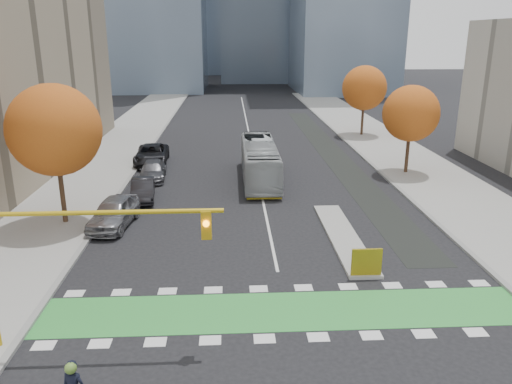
{
  "coord_description": "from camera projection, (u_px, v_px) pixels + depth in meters",
  "views": [
    {
      "loc": [
        -2.15,
        -16.29,
        10.71
      ],
      "look_at": [
        -0.86,
        8.16,
        3.0
      ],
      "focal_mm": 35.0,
      "sensor_mm": 36.0,
      "label": 1
    }
  ],
  "objects": [
    {
      "name": "ground",
      "position": [
        290.0,
        332.0,
        18.84
      ],
      "size": [
        300.0,
        300.0,
        0.0
      ],
      "primitive_type": "plane",
      "color": "black",
      "rests_on": "ground"
    },
    {
      "name": "sidewalk_west",
      "position": [
        79.0,
        184.0,
        37.19
      ],
      "size": [
        7.0,
        120.0,
        0.15
      ],
      "primitive_type": "cube",
      "color": "gray",
      "rests_on": "ground"
    },
    {
      "name": "sidewalk_east",
      "position": [
        433.0,
        179.0,
        38.54
      ],
      "size": [
        7.0,
        120.0,
        0.15
      ],
      "primitive_type": "cube",
      "color": "gray",
      "rests_on": "ground"
    },
    {
      "name": "curb_west",
      "position": [
        126.0,
        184.0,
        37.37
      ],
      "size": [
        0.3,
        120.0,
        0.16
      ],
      "primitive_type": "cube",
      "color": "gray",
      "rests_on": "ground"
    },
    {
      "name": "curb_east",
      "position": [
        389.0,
        180.0,
        38.37
      ],
      "size": [
        0.3,
        120.0,
        0.16
      ],
      "primitive_type": "cube",
      "color": "gray",
      "rests_on": "ground"
    },
    {
      "name": "bike_crossing",
      "position": [
        286.0,
        311.0,
        20.27
      ],
      "size": [
        20.0,
        3.0,
        0.01
      ],
      "primitive_type": "cube",
      "color": "green",
      "rests_on": "ground"
    },
    {
      "name": "centre_line",
      "position": [
        249.0,
        133.0,
        56.94
      ],
      "size": [
        0.15,
        70.0,
        0.01
      ],
      "primitive_type": "cube",
      "color": "silver",
      "rests_on": "ground"
    },
    {
      "name": "bike_lane_paint",
      "position": [
        331.0,
        152.0,
        47.79
      ],
      "size": [
        2.5,
        50.0,
        0.01
      ],
      "primitive_type": "cube",
      "color": "black",
      "rests_on": "ground"
    },
    {
      "name": "median_island",
      "position": [
        343.0,
        236.0,
        27.59
      ],
      "size": [
        1.6,
        10.0,
        0.16
      ],
      "primitive_type": "cube",
      "color": "gray",
      "rests_on": "ground"
    },
    {
      "name": "hazard_board",
      "position": [
        367.0,
        262.0,
        22.8
      ],
      "size": [
        1.4,
        0.12,
        1.3
      ],
      "primitive_type": "cube",
      "color": "yellow",
      "rests_on": "median_island"
    },
    {
      "name": "tree_west",
      "position": [
        55.0,
        130.0,
        27.98
      ],
      "size": [
        5.2,
        5.2,
        8.22
      ],
      "color": "#332114",
      "rests_on": "ground"
    },
    {
      "name": "tree_east_near",
      "position": [
        411.0,
        114.0,
        38.94
      ],
      "size": [
        4.4,
        4.4,
        7.08
      ],
      "color": "#332114",
      "rests_on": "ground"
    },
    {
      "name": "tree_east_far",
      "position": [
        364.0,
        88.0,
        54.09
      ],
      "size": [
        4.8,
        4.8,
        7.65
      ],
      "color": "#332114",
      "rests_on": "ground"
    },
    {
      "name": "traffic_signal_west",
      "position": [
        60.0,
        243.0,
        16.74
      ],
      "size": [
        8.53,
        0.56,
        5.2
      ],
      "color": "#BF9914",
      "rests_on": "ground"
    },
    {
      "name": "bus",
      "position": [
        260.0,
        161.0,
        38.19
      ],
      "size": [
        2.57,
        10.87,
        3.03
      ],
      "primitive_type": "imported",
      "rotation": [
        0.0,
        0.0,
        -0.0
      ],
      "color": "#A4A9AC",
      "rests_on": "ground"
    },
    {
      "name": "parked_car_a",
      "position": [
        114.0,
        212.0,
        29.03
      ],
      "size": [
        2.63,
        5.22,
        1.71
      ],
      "primitive_type": "imported",
      "rotation": [
        0.0,
        0.0,
        -0.13
      ],
      "color": "gray",
      "rests_on": "ground"
    },
    {
      "name": "parked_car_b",
      "position": [
        143.0,
        189.0,
        33.88
      ],
      "size": [
        2.01,
        4.44,
        1.41
      ],
      "primitive_type": "imported",
      "rotation": [
        0.0,
        0.0,
        0.12
      ],
      "color": "black",
      "rests_on": "ground"
    },
    {
      "name": "parked_car_c",
      "position": [
        153.0,
        171.0,
        38.65
      ],
      "size": [
        2.15,
        4.76,
        1.35
      ],
      "primitive_type": "imported",
      "rotation": [
        0.0,
        0.0,
        0.06
      ],
      "color": "#4F4E53",
      "rests_on": "ground"
    },
    {
      "name": "parked_car_d",
      "position": [
        152.0,
        154.0,
        43.33
      ],
      "size": [
        2.98,
        5.99,
        1.63
      ],
      "primitive_type": "imported",
      "rotation": [
        0.0,
        0.0,
        0.05
      ],
      "color": "black",
      "rests_on": "ground"
    }
  ]
}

